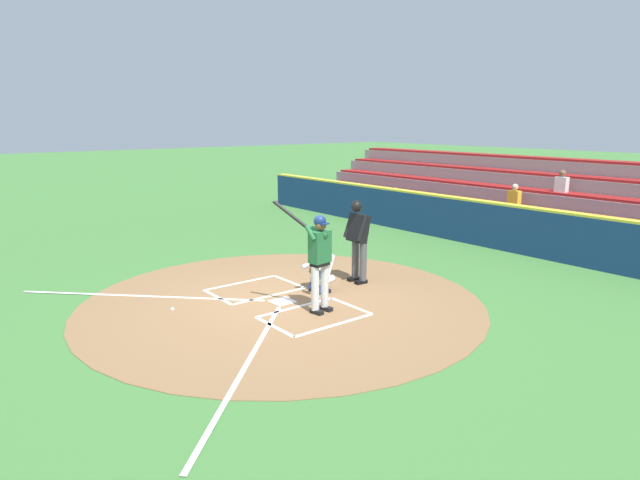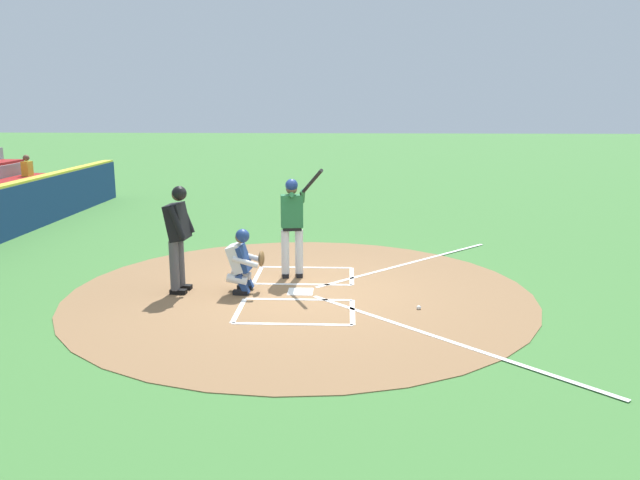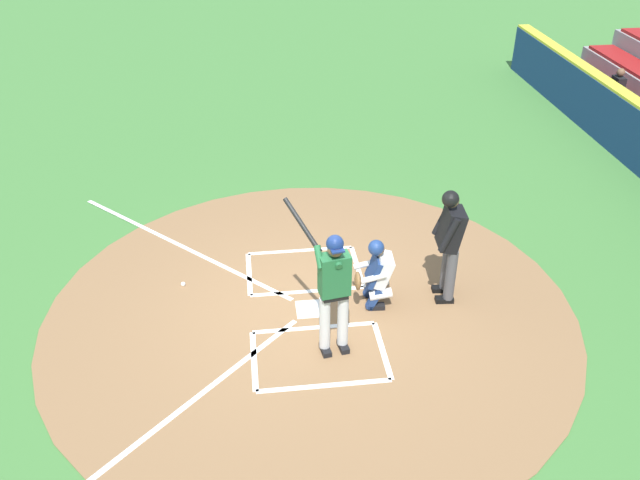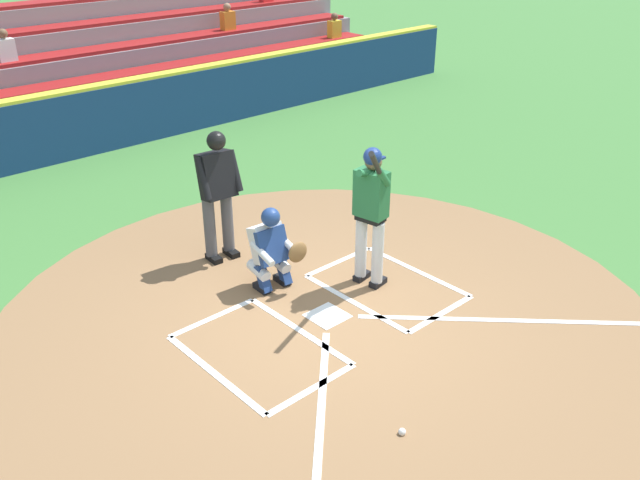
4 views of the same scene
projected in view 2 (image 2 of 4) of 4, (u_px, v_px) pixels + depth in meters
ground_plane at (300, 292)px, 10.91m from camera, size 120.00×120.00×0.00m
dirt_circle at (300, 292)px, 10.91m from camera, size 8.00×8.00×0.01m
home_plate_and_chalk at (351, 292)px, 10.87m from camera, size 7.93×4.91×0.01m
batter at (293, 221)px, 11.59m from camera, size 0.87×0.83×2.13m
catcher at (242, 260)px, 10.79m from camera, size 0.59×0.63×1.13m
plate_umpire at (178, 232)px, 10.70m from camera, size 0.60×0.44×1.86m
baseball at (419, 308)px, 9.98m from camera, size 0.07×0.07×0.07m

